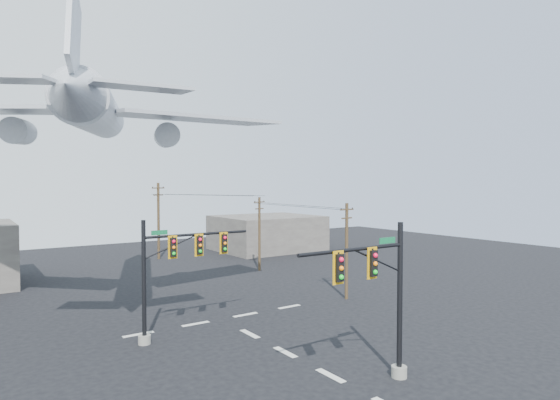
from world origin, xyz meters
TOP-DOWN VIEW (x-y plane):
  - ground at (0.00, 0.00)m, footprint 120.00×120.00m
  - lane_markings at (0.00, 5.33)m, footprint 14.00×21.20m
  - signal_mast_near at (1.38, -2.15)m, footprint 6.75×0.86m
  - signal_mast_far at (-4.45, 9.93)m, footprint 7.51×0.83m
  - utility_pole_a at (11.47, 11.31)m, footprint 1.63×0.31m
  - utility_pole_b at (12.27, 26.48)m, footprint 1.63×0.57m
  - utility_pole_c at (5.77, 40.69)m, footprint 1.92×0.89m
  - power_lines at (10.43, 26.34)m, footprint 8.17×29.38m
  - airliner at (-7.22, 17.27)m, footprint 26.05×28.15m
  - building_right at (22.00, 40.00)m, footprint 14.00×12.00m

SIDE VIEW (x-z plane):
  - ground at x=0.00m, z-range 0.00..0.00m
  - lane_markings at x=0.00m, z-range 0.01..0.01m
  - building_right at x=22.00m, z-range 0.00..5.00m
  - signal_mast_near at x=1.38m, z-range 0.24..8.08m
  - utility_pole_a at x=11.47m, z-range 0.19..8.31m
  - signal_mast_far at x=-4.45m, z-range 0.50..8.06m
  - utility_pole_b at x=12.27m, z-range 0.19..8.44m
  - utility_pole_c at x=5.77m, z-range 0.23..10.10m
  - power_lines at x=10.43m, z-range 7.58..8.42m
  - airliner at x=-7.22m, z-range 10.97..18.66m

